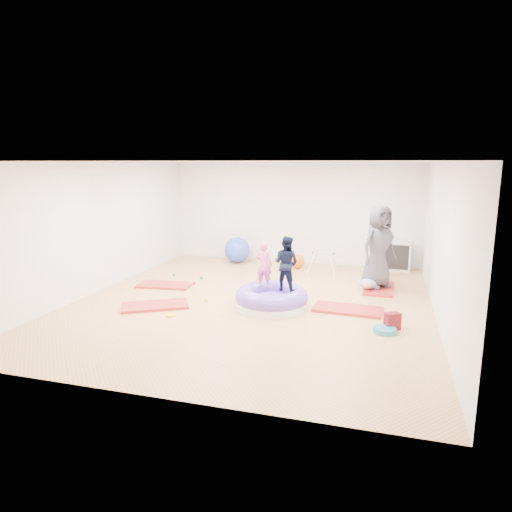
# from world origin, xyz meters

# --- Properties ---
(room) EXTENTS (7.01, 8.01, 2.81)m
(room) POSITION_xyz_m (0.00, 0.00, 1.40)
(room) COLOR tan
(room) RESTS_ON ground
(gym_mat_front_left) EXTENTS (1.42, 1.19, 0.05)m
(gym_mat_front_left) POSITION_xyz_m (-1.74, -0.83, 0.03)
(gym_mat_front_left) COLOR #B31F32
(gym_mat_front_left) RESTS_ON ground
(gym_mat_mid_left) EXTENTS (1.27, 0.74, 0.05)m
(gym_mat_mid_left) POSITION_xyz_m (-2.28, 0.62, 0.03)
(gym_mat_mid_left) COLOR #B31F32
(gym_mat_mid_left) RESTS_ON ground
(gym_mat_center_back) EXTENTS (0.67, 1.19, 0.05)m
(gym_mat_center_back) POSITION_xyz_m (-0.04, 1.09, 0.02)
(gym_mat_center_back) COLOR #B31F32
(gym_mat_center_back) RESTS_ON ground
(gym_mat_right) EXTENTS (1.32, 0.72, 0.05)m
(gym_mat_right) POSITION_xyz_m (1.92, -0.01, 0.03)
(gym_mat_right) COLOR #B31F32
(gym_mat_right) RESTS_ON ground
(gym_mat_rear_right) EXTENTS (0.66, 1.27, 0.05)m
(gym_mat_rear_right) POSITION_xyz_m (2.46, 1.71, 0.03)
(gym_mat_rear_right) COLOR #B31F32
(gym_mat_rear_right) RESTS_ON ground
(inflatable_cushion) EXTENTS (1.43, 1.43, 0.45)m
(inflatable_cushion) POSITION_xyz_m (0.47, -0.23, 0.17)
(inflatable_cushion) COLOR white
(inflatable_cushion) RESTS_ON ground
(child_pink) EXTENTS (0.35, 0.24, 0.92)m
(child_pink) POSITION_xyz_m (0.28, -0.11, 0.87)
(child_pink) COLOR #E15895
(child_pink) RESTS_ON inflatable_cushion
(child_navy) EXTENTS (0.61, 0.53, 1.06)m
(child_navy) POSITION_xyz_m (0.74, -0.17, 0.94)
(child_navy) COLOR black
(child_navy) RESTS_ON inflatable_cushion
(adult_caregiver) EXTENTS (1.04, 1.05, 1.83)m
(adult_caregiver) POSITION_xyz_m (2.40, 1.74, 0.97)
(adult_caregiver) COLOR #3E3E49
(adult_caregiver) RESTS_ON gym_mat_rear_right
(infant) EXTENTS (0.39, 0.40, 0.23)m
(infant) POSITION_xyz_m (2.21, 1.46, 0.17)
(infant) COLOR #7CA1CC
(infant) RESTS_ON gym_mat_rear_right
(ball_pit_balls) EXTENTS (2.87, 1.80, 0.08)m
(ball_pit_balls) POSITION_xyz_m (-1.04, 1.00, 0.04)
(ball_pit_balls) COLOR #1F7F40
(ball_pit_balls) RESTS_ON ground
(exercise_ball_blue) EXTENTS (0.72, 0.72, 0.72)m
(exercise_ball_blue) POSITION_xyz_m (-1.49, 3.50, 0.36)
(exercise_ball_blue) COLOR blue
(exercise_ball_blue) RESTS_ON ground
(exercise_ball_orange) EXTENTS (0.39, 0.39, 0.39)m
(exercise_ball_orange) POSITION_xyz_m (0.29, 3.26, 0.19)
(exercise_ball_orange) COLOR #E75B0D
(exercise_ball_orange) RESTS_ON ground
(infant_play_gym) EXTENTS (0.72, 0.69, 0.56)m
(infant_play_gym) POSITION_xyz_m (1.04, 2.83, 0.37)
(infant_play_gym) COLOR silver
(infant_play_gym) RESTS_ON ground
(cube_shelf) EXTENTS (0.75, 0.37, 0.75)m
(cube_shelf) POSITION_xyz_m (2.81, 3.79, 0.37)
(cube_shelf) COLOR silver
(cube_shelf) RESTS_ON ground
(balance_disc) EXTENTS (0.38, 0.38, 0.09)m
(balance_disc) POSITION_xyz_m (2.62, -1.00, 0.04)
(balance_disc) COLOR teal
(balance_disc) RESTS_ON ground
(backpack) EXTENTS (0.30, 0.26, 0.29)m
(backpack) POSITION_xyz_m (2.73, -0.81, 0.15)
(backpack) COLOR #B51928
(backpack) RESTS_ON ground
(yellow_toy) EXTENTS (0.18, 0.18, 0.03)m
(yellow_toy) POSITION_xyz_m (-1.20, -1.24, 0.01)
(yellow_toy) COLOR yellow
(yellow_toy) RESTS_ON ground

